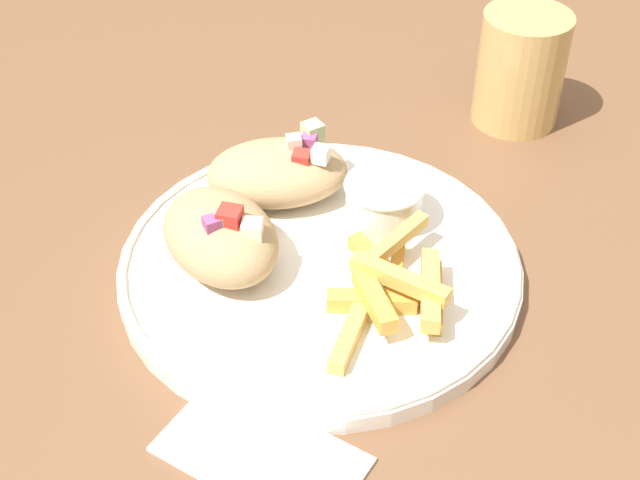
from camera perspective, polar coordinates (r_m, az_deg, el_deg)
The scene contains 8 objects.
table at distance 0.76m, azimuth -2.11°, elevation -4.79°, with size 1.25×1.25×0.73m.
napkin at distance 0.57m, azimuth -3.79°, elevation -13.54°, with size 0.14×0.10×0.00m.
plate at distance 0.68m, azimuth 0.00°, elevation -1.56°, with size 0.31×0.31×0.02m.
pita_sandwich_near at distance 0.66m, azimuth -6.38°, elevation 0.27°, with size 0.13×0.13×0.06m.
pita_sandwich_far at distance 0.72m, azimuth -2.69°, elevation 4.38°, with size 0.13×0.11×0.06m.
fries_pile at distance 0.63m, azimuth 4.68°, elevation -3.11°, with size 0.09×0.15×0.03m.
sauce_ramekin at distance 0.70m, azimuth 4.11°, elevation 2.57°, with size 0.06×0.06×0.04m.
water_glass at distance 0.85m, azimuth 12.67°, elevation 10.35°, with size 0.08×0.08×0.11m.
Camera 1 is at (0.18, -0.50, 1.20)m, focal length 50.00 mm.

